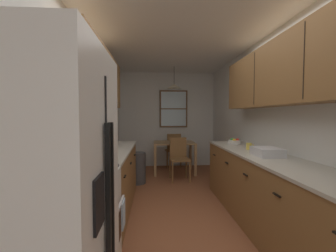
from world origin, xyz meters
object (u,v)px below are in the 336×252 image
at_px(microwave_over_range, 59,81).
at_px(storage_canister, 95,150).
at_px(dining_chair_far, 173,149).
at_px(table_serving_bowl, 178,141).
at_px(fruit_bowl, 234,141).
at_px(refrigerator, 33,226).
at_px(trash_bin, 137,168).
at_px(dining_table, 174,147).
at_px(mug_by_coffeemaker, 249,146).
at_px(dish_rack, 267,152).
at_px(stove_range, 77,228).
at_px(dining_chair_near, 179,156).

distance_m(microwave_over_range, storage_canister, 0.91).
height_order(dining_chair_far, table_serving_bowl, dining_chair_far).
distance_m(microwave_over_range, fruit_bowl, 2.92).
height_order(refrigerator, trash_bin, refrigerator).
distance_m(storage_canister, table_serving_bowl, 3.08).
bearing_deg(dining_table, dining_chair_far, 86.44).
distance_m(microwave_over_range, trash_bin, 3.01).
relative_size(refrigerator, mug_by_coffeemaker, 15.18).
xyz_separation_m(trash_bin, fruit_bowl, (1.72, -0.81, 0.63)).
height_order(microwave_over_range, trash_bin, microwave_over_range).
distance_m(dining_table, trash_bin, 1.18).
xyz_separation_m(microwave_over_range, fruit_bowl, (2.13, 1.86, -0.71)).
xyz_separation_m(refrigerator, fruit_bowl, (1.97, 2.57, 0.08)).
xyz_separation_m(dining_table, dish_rack, (0.85, -2.72, 0.33)).
bearing_deg(refrigerator, mug_by_coffeemaker, 44.72).
height_order(stove_range, fruit_bowl, stove_range).
relative_size(refrigerator, trash_bin, 2.73).
bearing_deg(microwave_over_range, stove_range, -0.03).
relative_size(dining_table, trash_bin, 1.56).
height_order(refrigerator, table_serving_bowl, refrigerator).
bearing_deg(refrigerator, storage_canister, 92.13).
height_order(dining_chair_near, table_serving_bowl, dining_chair_near).
xyz_separation_m(storage_canister, mug_by_coffeemaker, (1.99, 0.57, -0.06)).
bearing_deg(mug_by_coffeemaker, microwave_over_range, -150.08).
height_order(stove_range, storage_canister, storage_canister).
distance_m(dining_chair_far, trash_bin, 1.61).
height_order(microwave_over_range, fruit_bowl, microwave_over_range).
xyz_separation_m(refrigerator, table_serving_bowl, (1.18, 4.16, -0.08)).
height_order(dining_table, mug_by_coffeemaker, mug_by_coffeemaker).
distance_m(microwave_over_range, dining_table, 3.80).
distance_m(mug_by_coffeemaker, dish_rack, 0.49).
bearing_deg(dish_rack, refrigerator, -143.59).
height_order(stove_range, microwave_over_range, microwave_over_range).
height_order(storage_canister, mug_by_coffeemaker, storage_canister).
xyz_separation_m(microwave_over_range, trash_bin, (0.41, 2.67, -1.34)).
xyz_separation_m(stove_range, dish_rack, (1.98, 0.71, 0.48)).
height_order(storage_canister, dish_rack, storage_canister).
height_order(storage_canister, table_serving_bowl, storage_canister).
relative_size(refrigerator, stove_range, 1.55).
distance_m(stove_range, trash_bin, 2.69).
height_order(fruit_bowl, dish_rack, dish_rack).
height_order(trash_bin, fruit_bowl, fruit_bowl).
bearing_deg(dining_chair_near, dining_table, 95.31).
xyz_separation_m(dining_chair_near, trash_bin, (-0.89, -0.20, -0.19)).
height_order(refrigerator, microwave_over_range, microwave_over_range).
xyz_separation_m(refrigerator, trash_bin, (0.25, 3.38, -0.54)).
xyz_separation_m(dining_chair_far, dish_rack, (0.81, -3.29, 0.45)).
bearing_deg(refrigerator, stove_range, 93.57).
distance_m(dining_chair_near, table_serving_bowl, 0.64).
relative_size(microwave_over_range, trash_bin, 0.93).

